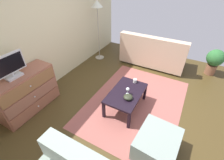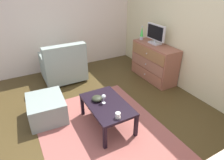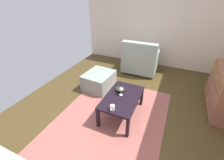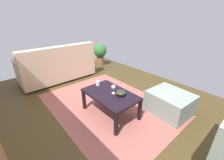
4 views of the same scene
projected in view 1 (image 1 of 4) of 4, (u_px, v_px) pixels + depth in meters
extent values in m
cube|color=#45361A|center=(124.00, 106.00, 3.41)|extent=(5.88, 4.47, 0.05)
cube|color=beige|center=(44.00, 30.00, 3.39)|extent=(5.88, 0.12, 2.64)
cube|color=#9A554D|center=(136.00, 102.00, 3.46)|extent=(2.60, 1.90, 0.01)
cube|color=#945743|center=(26.00, 93.00, 3.09)|extent=(1.18, 0.45, 0.84)
cube|color=#955841|center=(38.00, 106.00, 3.16)|extent=(1.12, 0.02, 0.24)
sphere|color=silver|center=(39.00, 106.00, 3.15)|extent=(0.03, 0.03, 0.03)
cube|color=#935D48|center=(34.00, 96.00, 3.00)|extent=(1.12, 0.02, 0.24)
sphere|color=silver|center=(35.00, 97.00, 2.99)|extent=(0.03, 0.03, 0.03)
cube|color=#8D603A|center=(30.00, 86.00, 2.85)|extent=(1.12, 0.02, 0.24)
sphere|color=silver|center=(31.00, 86.00, 2.84)|extent=(0.03, 0.03, 0.03)
cube|color=silver|center=(14.00, 76.00, 2.79)|extent=(0.28, 0.18, 0.04)
cylinder|color=silver|center=(13.00, 74.00, 2.76)|extent=(0.04, 0.04, 0.05)
cube|color=silver|center=(8.00, 64.00, 2.64)|extent=(0.55, 0.05, 0.35)
cube|color=black|center=(9.00, 65.00, 2.63)|extent=(0.50, 0.01, 0.30)
cube|color=black|center=(104.00, 110.00, 3.02)|extent=(0.05, 0.05, 0.39)
cube|color=black|center=(123.00, 85.00, 3.65)|extent=(0.05, 0.05, 0.39)
cube|color=black|center=(129.00, 121.00, 2.81)|extent=(0.05, 0.05, 0.39)
cube|color=black|center=(145.00, 92.00, 3.44)|extent=(0.05, 0.05, 0.39)
cube|color=black|center=(126.00, 93.00, 3.10)|extent=(0.95, 0.59, 0.04)
cylinder|color=silver|center=(127.00, 94.00, 3.05)|extent=(0.06, 0.06, 0.00)
cylinder|color=silver|center=(128.00, 92.00, 3.02)|extent=(0.01, 0.01, 0.09)
sphere|color=silver|center=(128.00, 89.00, 2.98)|extent=(0.07, 0.07, 0.07)
cylinder|color=silver|center=(135.00, 81.00, 3.33)|extent=(0.08, 0.08, 0.08)
torus|color=silver|center=(136.00, 79.00, 3.36)|extent=(0.05, 0.01, 0.05)
ellipsoid|color=#292C1E|center=(128.00, 97.00, 2.92)|extent=(0.17, 0.17, 0.08)
cylinder|color=#332319|center=(182.00, 64.00, 4.78)|extent=(0.05, 0.05, 0.05)
cylinder|color=#332319|center=(131.00, 52.00, 5.44)|extent=(0.05, 0.05, 0.05)
cylinder|color=#332319|center=(178.00, 75.00, 4.29)|extent=(0.05, 0.05, 0.05)
cylinder|color=#332319|center=(123.00, 61.00, 4.95)|extent=(0.05, 0.05, 0.05)
cube|color=beige|center=(153.00, 56.00, 4.73)|extent=(0.85, 1.86, 0.40)
cube|color=beige|center=(152.00, 46.00, 4.24)|extent=(0.20, 1.86, 0.49)
cube|color=beige|center=(186.00, 53.00, 4.21)|extent=(0.81, 0.12, 0.20)
cube|color=beige|center=(127.00, 41.00, 4.89)|extent=(0.81, 0.12, 0.20)
cube|color=gray|center=(157.00, 144.00, 2.44)|extent=(0.74, 0.65, 0.39)
cylinder|color=#A59E8C|center=(100.00, 57.00, 5.16)|extent=(0.28, 0.28, 0.02)
cylinder|color=#A59E8C|center=(99.00, 34.00, 4.70)|extent=(0.02, 0.02, 1.53)
cone|color=silver|center=(97.00, 3.00, 4.19)|extent=(0.32, 0.32, 0.18)
cylinder|color=brown|center=(210.00, 69.00, 4.32)|extent=(0.26, 0.26, 0.28)
sphere|color=#2D6B33|center=(216.00, 58.00, 4.10)|extent=(0.44, 0.44, 0.44)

